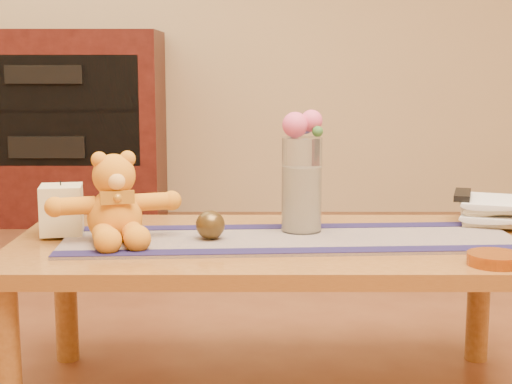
{
  "coord_description": "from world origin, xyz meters",
  "views": [
    {
      "loc": [
        -0.05,
        -2.04,
        0.92
      ],
      "look_at": [
        -0.05,
        0.0,
        0.58
      ],
      "focal_mm": 54.76,
      "sensor_mm": 36.0,
      "label": 1
    }
  ],
  "objects_px": {
    "amber_dish": "(495,259)",
    "glass_vase": "(302,185)",
    "bronze_ball": "(210,225)",
    "book_bottom": "(462,219)",
    "pillar_candle": "(62,209)",
    "tv_remote": "(463,195)",
    "teddy_bear": "(114,199)"
  },
  "relations": [
    {
      "from": "tv_remote",
      "to": "pillar_candle",
      "type": "bearing_deg",
      "value": -154.69
    },
    {
      "from": "teddy_bear",
      "to": "bronze_ball",
      "type": "relative_size",
      "value": 4.25
    },
    {
      "from": "pillar_candle",
      "to": "amber_dish",
      "type": "xyz_separation_m",
      "value": [
        1.09,
        -0.31,
        -0.06
      ]
    },
    {
      "from": "pillar_candle",
      "to": "tv_remote",
      "type": "relative_size",
      "value": 0.83
    },
    {
      "from": "bronze_ball",
      "to": "amber_dish",
      "type": "distance_m",
      "value": 0.72
    },
    {
      "from": "bronze_ball",
      "to": "tv_remote",
      "type": "height_order",
      "value": "tv_remote"
    },
    {
      "from": "bronze_ball",
      "to": "tv_remote",
      "type": "bearing_deg",
      "value": 18.75
    },
    {
      "from": "pillar_candle",
      "to": "glass_vase",
      "type": "height_order",
      "value": "glass_vase"
    },
    {
      "from": "amber_dish",
      "to": "teddy_bear",
      "type": "bearing_deg",
      "value": 166.45
    },
    {
      "from": "amber_dish",
      "to": "glass_vase",
      "type": "bearing_deg",
      "value": 142.07
    },
    {
      "from": "book_bottom",
      "to": "pillar_candle",
      "type": "bearing_deg",
      "value": -157.24
    },
    {
      "from": "book_bottom",
      "to": "tv_remote",
      "type": "xyz_separation_m",
      "value": [
        -0.0,
        -0.01,
        0.07
      ]
    },
    {
      "from": "pillar_candle",
      "to": "glass_vase",
      "type": "bearing_deg",
      "value": 2.7
    },
    {
      "from": "pillar_candle",
      "to": "book_bottom",
      "type": "height_order",
      "value": "pillar_candle"
    },
    {
      "from": "teddy_bear",
      "to": "amber_dish",
      "type": "relative_size",
      "value": 2.52
    },
    {
      "from": "glass_vase",
      "to": "amber_dish",
      "type": "xyz_separation_m",
      "value": [
        0.43,
        -0.34,
        -0.12
      ]
    },
    {
      "from": "book_bottom",
      "to": "teddy_bear",
      "type": "bearing_deg",
      "value": -151.12
    },
    {
      "from": "pillar_candle",
      "to": "tv_remote",
      "type": "bearing_deg",
      "value": 8.81
    },
    {
      "from": "book_bottom",
      "to": "amber_dish",
      "type": "height_order",
      "value": "amber_dish"
    },
    {
      "from": "book_bottom",
      "to": "tv_remote",
      "type": "bearing_deg",
      "value": -93.0
    },
    {
      "from": "bronze_ball",
      "to": "amber_dish",
      "type": "bearing_deg",
      "value": -19.18
    },
    {
      "from": "bronze_ball",
      "to": "book_bottom",
      "type": "distance_m",
      "value": 0.78
    },
    {
      "from": "teddy_bear",
      "to": "amber_dish",
      "type": "distance_m",
      "value": 0.96
    },
    {
      "from": "bronze_ball",
      "to": "amber_dish",
      "type": "height_order",
      "value": "bronze_ball"
    },
    {
      "from": "book_bottom",
      "to": "tv_remote",
      "type": "relative_size",
      "value": 1.39
    },
    {
      "from": "bronze_ball",
      "to": "tv_remote",
      "type": "relative_size",
      "value": 0.48
    },
    {
      "from": "teddy_bear",
      "to": "glass_vase",
      "type": "xyz_separation_m",
      "value": [
        0.49,
        0.11,
        0.02
      ]
    },
    {
      "from": "teddy_bear",
      "to": "glass_vase",
      "type": "relative_size",
      "value": 1.26
    },
    {
      "from": "bronze_ball",
      "to": "book_bottom",
      "type": "xyz_separation_m",
      "value": [
        0.73,
        0.26,
        -0.04
      ]
    },
    {
      "from": "bronze_ball",
      "to": "tv_remote",
      "type": "distance_m",
      "value": 0.77
    },
    {
      "from": "pillar_candle",
      "to": "glass_vase",
      "type": "distance_m",
      "value": 0.66
    },
    {
      "from": "tv_remote",
      "to": "bronze_ball",
      "type": "bearing_deg",
      "value": -144.75
    }
  ]
}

